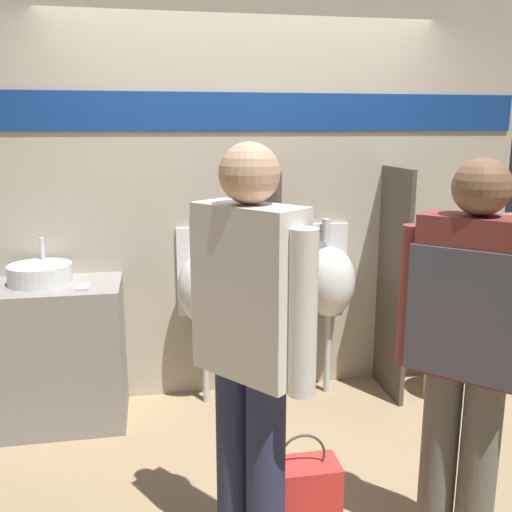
# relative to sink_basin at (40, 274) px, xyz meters

# --- Properties ---
(ground_plane) EXTENTS (16.00, 16.00, 0.00)m
(ground_plane) POSITION_rel_sink_basin_xyz_m (1.29, -0.36, -0.95)
(ground_plane) COLOR #997F5B
(display_wall) EXTENTS (3.82, 0.07, 2.70)m
(display_wall) POSITION_rel_sink_basin_xyz_m (1.29, 0.23, 0.41)
(display_wall) COLOR #B2A893
(display_wall) RESTS_ON ground_plane
(sink_counter) EXTENTS (1.04, 0.52, 0.89)m
(sink_counter) POSITION_rel_sink_basin_xyz_m (-0.05, -0.05, -0.50)
(sink_counter) COLOR gray
(sink_counter) RESTS_ON ground_plane
(sink_basin) EXTENTS (0.38, 0.38, 0.26)m
(sink_basin) POSITION_rel_sink_basin_xyz_m (0.00, 0.00, 0.00)
(sink_basin) COLOR silver
(sink_basin) RESTS_ON sink_counter
(cell_phone) EXTENTS (0.07, 0.14, 0.01)m
(cell_phone) POSITION_rel_sink_basin_xyz_m (0.26, -0.16, -0.05)
(cell_phone) COLOR #B7B7BC
(cell_phone) RESTS_ON sink_counter
(divider_near_counter) EXTENTS (0.03, 0.47, 1.56)m
(divider_near_counter) POSITION_rel_sink_basin_xyz_m (1.41, -0.03, -0.17)
(divider_near_counter) COLOR #4C4238
(divider_near_counter) RESTS_ON ground_plane
(divider_mid) EXTENTS (0.03, 0.47, 1.56)m
(divider_mid) POSITION_rel_sink_basin_xyz_m (2.25, -0.03, -0.17)
(divider_mid) COLOR #4C4238
(divider_mid) RESTS_ON ground_plane
(urinal_near_counter) EXTENTS (0.35, 0.31, 1.21)m
(urinal_near_counter) POSITION_rel_sink_basin_xyz_m (0.99, 0.06, -0.15)
(urinal_near_counter) COLOR silver
(urinal_near_counter) RESTS_ON ground_plane
(urinal_far) EXTENTS (0.35, 0.31, 1.21)m
(urinal_far) POSITION_rel_sink_basin_xyz_m (1.83, 0.06, -0.15)
(urinal_far) COLOR silver
(urinal_far) RESTS_ON ground_plane
(toilet) EXTENTS (0.41, 0.58, 0.83)m
(toilet) POSITION_rel_sink_basin_xyz_m (2.68, -0.11, -0.68)
(toilet) COLOR silver
(toilet) RESTS_ON ground_plane
(person_in_vest) EXTENTS (0.47, 0.47, 1.70)m
(person_in_vest) POSITION_rel_sink_basin_xyz_m (1.92, -1.53, 0.04)
(person_in_vest) COLOR #666056
(person_in_vest) RESTS_ON ground_plane
(person_with_lanyard) EXTENTS (0.43, 0.50, 1.76)m
(person_with_lanyard) POSITION_rel_sink_basin_xyz_m (1.04, -1.42, 0.02)
(person_with_lanyard) COLOR #282D4C
(person_with_lanyard) RESTS_ON ground_plane
(shopping_bag) EXTENTS (0.33, 0.18, 0.51)m
(shopping_bag) POSITION_rel_sink_basin_xyz_m (1.29, -1.33, -0.76)
(shopping_bag) COLOR red
(shopping_bag) RESTS_ON ground_plane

